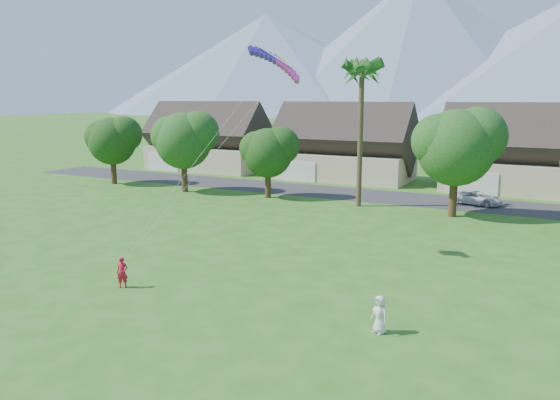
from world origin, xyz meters
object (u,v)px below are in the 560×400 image
Objects in this scene: kite_flyer at (122,273)px; parked_car at (476,198)px; parafoil_kite at (277,61)px; watcher at (380,314)px.

kite_flyer is 33.00m from parked_car.
parafoil_kite is at bearing 32.99° from kite_flyer.
parked_car is at bearing 116.77° from watcher.
kite_flyer is 1.00× the size of watcher.
parked_car is at bearing 37.32° from kite_flyer.
parked_car is at bearing 51.52° from parafoil_kite.
parafoil_kite is (4.16, 8.47, 10.55)m from kite_flyer.
kite_flyer is 14.16m from parafoil_kite.
kite_flyer is at bearing -150.92° from watcher.
watcher reaches higher than parked_car.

